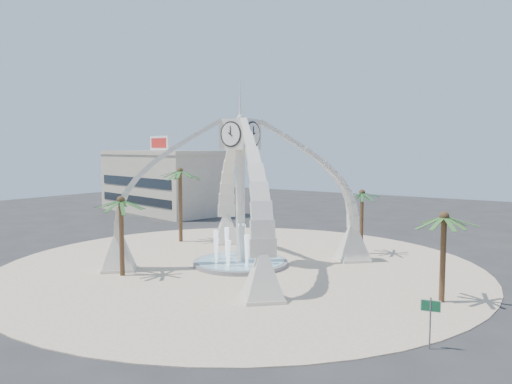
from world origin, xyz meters
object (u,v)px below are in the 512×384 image
Objects in this scene: fountain at (241,262)px; street_sign at (430,312)px; clock_tower at (240,189)px; palm_south at (121,201)px; palm_east at (444,218)px; palm_west at (180,172)px; palm_north at (362,194)px.

street_sign is at bearing -26.05° from fountain.
palm_south is at bearing -123.81° from clock_tower.
street_sign is (18.25, -8.92, -4.63)m from clock_tower.
palm_south is (-22.16, -7.24, 0.33)m from palm_east.
palm_east is (16.74, -0.86, 5.22)m from fountain.
palm_east is at bearing -2.94° from clock_tower.
fountain is at bearing 56.20° from palm_south.
palm_west is (-11.64, 5.02, 0.94)m from clock_tower.
palm_east is 29.05m from palm_west.
palm_north is at bearing 107.95° from street_sign.
clock_tower is 6.20m from fountain.
fountain is 1.26× the size of palm_east.
palm_west is 19.00m from palm_north.
street_sign is (23.67, -0.82, -3.98)m from palm_south.
palm_south is at bearing -123.80° from fountain.
palm_west reaches higher than palm_south.
palm_west reaches higher than palm_north.
palm_north is 21.78m from palm_south.
palm_south is 2.56× the size of street_sign.
palm_south reaches higher than fountain.
fountain is 3.07× the size of street_sign.
palm_east is 0.76× the size of palm_west.
clock_tower reaches higher than palm_south.
palm_west is at bearing 156.69° from clock_tower.
palm_north is (6.59, 10.08, 5.44)m from fountain.
palm_north is (18.24, 5.06, -1.71)m from palm_west.
fountain is 20.37m from street_sign.
palm_east is 8.97m from street_sign.
fountain is 13.21m from palm_north.
palm_south is (6.22, -13.11, -1.59)m from palm_west.
palm_north is at bearing 56.81° from fountain.
fountain is 14.55m from palm_west.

